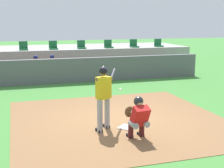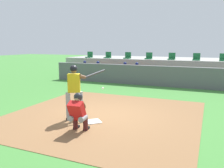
# 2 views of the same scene
# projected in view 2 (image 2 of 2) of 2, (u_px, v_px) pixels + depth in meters

# --- Properties ---
(ground_plane) EXTENTS (80.00, 80.00, 0.00)m
(ground_plane) POSITION_uv_depth(u_px,v_px,m) (104.00, 115.00, 8.06)
(ground_plane) COLOR #428438
(dirt_infield) EXTENTS (6.40, 6.40, 0.01)m
(dirt_infield) POSITION_uv_depth(u_px,v_px,m) (104.00, 115.00, 8.06)
(dirt_infield) COLOR olive
(dirt_infield) RESTS_ON ground
(home_plate) EXTENTS (0.62, 0.62, 0.02)m
(home_plate) POSITION_uv_depth(u_px,v_px,m) (94.00, 121.00, 7.34)
(home_plate) COLOR white
(home_plate) RESTS_ON dirt_infield
(batter_at_plate) EXTENTS (0.90, 1.24, 1.80)m
(batter_at_plate) POSITION_uv_depth(u_px,v_px,m) (75.00, 89.00, 7.46)
(batter_at_plate) COLOR #99999E
(batter_at_plate) RESTS_ON ground
(catcher_crouched) EXTENTS (0.51, 1.91, 1.13)m
(catcher_crouched) POSITION_uv_depth(u_px,v_px,m) (78.00, 111.00, 6.48)
(catcher_crouched) COLOR gray
(catcher_crouched) RESTS_ON ground
(dugout_wall) EXTENTS (13.00, 0.30, 1.20)m
(dugout_wall) POSITION_uv_depth(u_px,v_px,m) (150.00, 76.00, 13.85)
(dugout_wall) COLOR #59595E
(dugout_wall) RESTS_ON ground
(dugout_bench) EXTENTS (11.80, 0.44, 0.45)m
(dugout_bench) POSITION_uv_depth(u_px,v_px,m) (153.00, 79.00, 14.82)
(dugout_bench) COLOR olive
(dugout_bench) RESTS_ON ground
(dugout_player_0) EXTENTS (0.49, 0.70, 1.30)m
(dugout_player_0) POSITION_uv_depth(u_px,v_px,m) (84.00, 69.00, 16.55)
(dugout_player_0) COLOR #939399
(dugout_player_0) RESTS_ON ground
(dugout_player_1) EXTENTS (0.49, 0.70, 1.30)m
(dugout_player_1) POSITION_uv_depth(u_px,v_px,m) (97.00, 70.00, 16.14)
(dugout_player_1) COLOR #939399
(dugout_player_1) RESTS_ON ground
(dugout_player_2) EXTENTS (0.49, 0.70, 1.30)m
(dugout_player_2) POSITION_uv_depth(u_px,v_px,m) (124.00, 71.00, 15.36)
(dugout_player_2) COLOR #939399
(dugout_player_2) RESTS_ON ground
(dugout_player_3) EXTENTS (0.49, 0.70, 1.30)m
(dugout_player_3) POSITION_uv_depth(u_px,v_px,m) (136.00, 72.00, 15.04)
(dugout_player_3) COLOR #939399
(dugout_player_3) RESTS_ON ground
(stands_platform) EXTENTS (15.00, 4.40, 1.40)m
(stands_platform) POSITION_uv_depth(u_px,v_px,m) (164.00, 67.00, 17.82)
(stands_platform) COLOR #9E9E99
(stands_platform) RESTS_ON ground
(stadium_seat_0) EXTENTS (0.46, 0.46, 0.48)m
(stadium_seat_0) POSITION_uv_depth(u_px,v_px,m) (89.00, 56.00, 18.51)
(stadium_seat_0) COLOR #196033
(stadium_seat_0) RESTS_ON stands_platform
(stadium_seat_1) EXTENTS (0.46, 0.46, 0.48)m
(stadium_seat_1) POSITION_uv_depth(u_px,v_px,m) (108.00, 56.00, 17.88)
(stadium_seat_1) COLOR #196033
(stadium_seat_1) RESTS_ON stands_platform
(stadium_seat_2) EXTENTS (0.46, 0.46, 0.48)m
(stadium_seat_2) POSITION_uv_depth(u_px,v_px,m) (128.00, 57.00, 17.25)
(stadium_seat_2) COLOR #196033
(stadium_seat_2) RESTS_ON stands_platform
(stadium_seat_3) EXTENTS (0.46, 0.46, 0.48)m
(stadium_seat_3) POSITION_uv_depth(u_px,v_px,m) (149.00, 57.00, 16.62)
(stadium_seat_3) COLOR #196033
(stadium_seat_3) RESTS_ON stands_platform
(stadium_seat_4) EXTENTS (0.46, 0.46, 0.48)m
(stadium_seat_4) POSITION_uv_depth(u_px,v_px,m) (172.00, 58.00, 15.99)
(stadium_seat_4) COLOR #196033
(stadium_seat_4) RESTS_ON stands_platform
(stadium_seat_5) EXTENTS (0.46, 0.46, 0.48)m
(stadium_seat_5) POSITION_uv_depth(u_px,v_px,m) (196.00, 58.00, 15.36)
(stadium_seat_5) COLOR #196033
(stadium_seat_5) RESTS_ON stands_platform
(stadium_seat_6) EXTENTS (0.46, 0.46, 0.48)m
(stadium_seat_6) POSITION_uv_depth(u_px,v_px,m) (223.00, 59.00, 14.73)
(stadium_seat_6) COLOR #196033
(stadium_seat_6) RESTS_ON stands_platform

